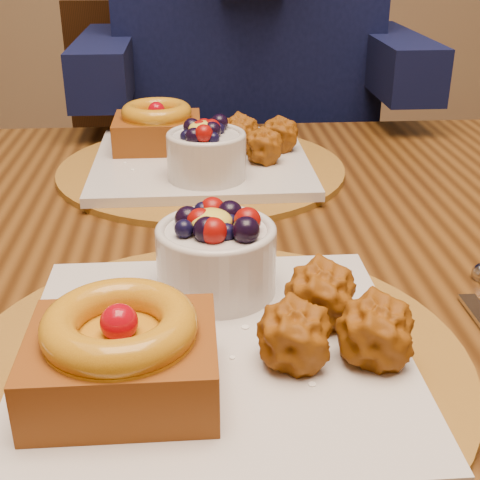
% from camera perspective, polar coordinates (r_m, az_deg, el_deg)
% --- Properties ---
extents(dining_table, '(1.60, 0.90, 0.76)m').
position_cam_1_polar(dining_table, '(0.73, -2.76, -5.60)').
color(dining_table, '#331B09').
rests_on(dining_table, ground).
extents(place_setting_near, '(0.38, 0.38, 0.09)m').
position_cam_1_polar(place_setting_near, '(0.49, -2.69, -7.70)').
color(place_setting_near, brown).
rests_on(place_setting_near, dining_table).
extents(place_setting_far, '(0.38, 0.38, 0.09)m').
position_cam_1_polar(place_setting_far, '(0.89, -3.55, 7.43)').
color(place_setting_far, brown).
rests_on(place_setting_far, dining_table).
extents(chair_far, '(0.45, 0.45, 0.91)m').
position_cam_1_polar(chair_far, '(1.50, -5.97, 3.70)').
color(chair_far, black).
rests_on(chair_far, ground).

